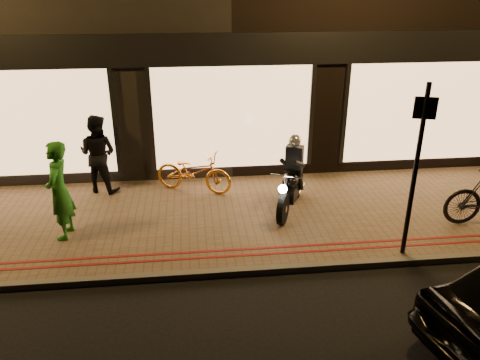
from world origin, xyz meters
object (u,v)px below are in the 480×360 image
at_px(person_green, 59,191).
at_px(motorcycle, 292,182).
at_px(sign_post, 416,164).
at_px(bicycle_gold, 194,172).

bearing_deg(person_green, motorcycle, 101.53).
relative_size(sign_post, bicycle_gold, 1.69).
height_order(motorcycle, bicycle_gold, motorcycle).
xyz_separation_m(sign_post, bicycle_gold, (-3.60, 3.02, -1.21)).
bearing_deg(person_green, sign_post, 81.36).
height_order(sign_post, person_green, sign_post).
bearing_deg(sign_post, person_green, 168.29).
xyz_separation_m(motorcycle, sign_post, (1.61, -1.91, 1.06)).
xyz_separation_m(sign_post, person_green, (-6.03, 1.25, -0.75)).
distance_m(motorcycle, bicycle_gold, 2.28).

